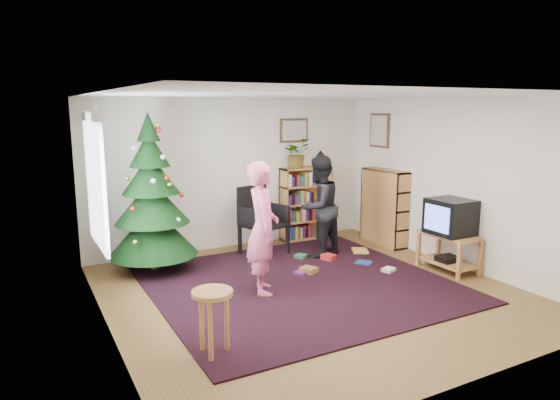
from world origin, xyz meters
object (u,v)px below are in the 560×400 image
christmas_tree (152,206)px  potted_plant (297,153)px  bookshelf_right (384,206)px  tv_stand (448,249)px  crt_tv (450,217)px  table_lamp (321,155)px  picture_right (380,130)px  person_by_chair (319,207)px  picture_back (294,130)px  bookshelf_back (306,202)px  person_standing (263,228)px  stool (213,305)px  armchair (260,217)px

christmas_tree → potted_plant: christmas_tree is taller
bookshelf_right → tv_stand: size_ratio=1.54×
crt_tv → table_lamp: bearing=103.0°
picture_right → person_by_chair: picture_right is taller
table_lamp → tv_stand: bearing=-77.0°
picture_back → table_lamp: 0.67m
picture_back → potted_plant: 0.41m
picture_back → bookshelf_back: size_ratio=0.42×
bookshelf_right → potted_plant: potted_plant is taller
table_lamp → potted_plant: bearing=180.0°
picture_back → person_by_chair: (-0.22, -1.20, -1.14)m
person_standing → christmas_tree: bearing=52.8°
bookshelf_back → crt_tv: size_ratio=2.23×
tv_stand → potted_plant: size_ratio=1.61×
person_standing → table_lamp: (2.18, 2.06, 0.65)m
tv_stand → person_standing: size_ratio=0.50×
bookshelf_back → stool: 4.51m
tv_stand → person_standing: bearing=170.1°
bookshelf_right → armchair: 2.20m
potted_plant → bookshelf_back: bearing=0.0°
bookshelf_right → crt_tv: 1.61m
picture_back → armchair: picture_back is taller
christmas_tree → bookshelf_right: 3.94m
crt_tv → person_standing: 2.81m
christmas_tree → stool: bearing=-92.9°
tv_stand → person_standing: 2.87m
bookshelf_back → person_by_chair: size_ratio=0.81×
bookshelf_right → armchair: (-2.15, 0.50, -0.06)m
stool → potted_plant: (2.84, 3.33, 1.05)m
crt_tv → armchair: (-2.02, 2.10, -0.20)m
person_by_chair → table_lamp: bearing=-143.1°
crt_tv → christmas_tree: bearing=151.9°
bookshelf_right → person_by_chair: bearing=94.5°
crt_tv → stool: 4.01m
armchair → bookshelf_right: bearing=-29.6°
picture_right → potted_plant: 1.52m
christmas_tree → bookshelf_right: size_ratio=1.77×
picture_right → armchair: 2.65m
picture_right → christmas_tree: size_ratio=0.26×
bookshelf_back → person_standing: person_standing is taller
picture_back → bookshelf_right: 2.06m
person_standing → table_lamp: bearing=-27.2°
armchair → stool: armchair is taller
picture_right → armchair: picture_right is taller
bookshelf_back → table_lamp: (0.30, 0.00, 0.84)m
bookshelf_back → person_by_chair: person_by_chair is taller
armchair → person_by_chair: bearing=-56.4°
table_lamp → bookshelf_right: bearing=-53.3°
person_by_chair → tv_stand: bearing=111.5°
picture_right → tv_stand: size_ratio=0.71×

